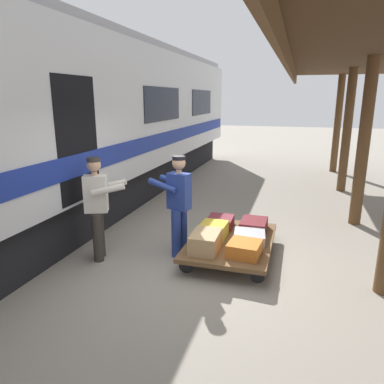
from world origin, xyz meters
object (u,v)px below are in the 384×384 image
at_px(train_car, 2,131).
at_px(suitcase_tan_vintage, 205,242).
at_px(luggage_cart, 231,242).
at_px(suitcase_orange_carryall, 244,249).
at_px(suitcase_maroon_trunk, 254,225).
at_px(suitcase_gray_aluminum, 249,237).
at_px(porter_in_overalls, 178,202).
at_px(suitcase_burgundy_valise, 220,222).
at_px(suitcase_yellow_case, 214,230).
at_px(porter_by_door, 98,205).

distance_m(train_car, suitcase_tan_vintage, 3.98).
bearing_deg(train_car, luggage_cart, -171.71).
bearing_deg(suitcase_orange_carryall, suitcase_maroon_trunk, -90.00).
xyz_separation_m(suitcase_gray_aluminum, porter_in_overalls, (1.18, 0.19, 0.55)).
height_order(luggage_cart, porter_in_overalls, porter_in_overalls).
distance_m(suitcase_burgundy_valise, porter_in_overalls, 1.08).
height_order(suitcase_maroon_trunk, porter_in_overalls, porter_in_overalls).
bearing_deg(luggage_cart, suitcase_yellow_case, 0.00).
relative_size(suitcase_burgundy_valise, suitcase_tan_vintage, 0.81).
bearing_deg(luggage_cart, suitcase_orange_carryall, 118.93).
height_order(suitcase_gray_aluminum, suitcase_orange_carryall, suitcase_orange_carryall).
bearing_deg(suitcase_gray_aluminum, suitcase_maroon_trunk, -90.00).
height_order(porter_in_overalls, porter_by_door, same).
relative_size(suitcase_gray_aluminum, suitcase_burgundy_valise, 1.02).
distance_m(train_car, suitcase_orange_carryall, 4.56).
xyz_separation_m(train_car, suitcase_tan_vintage, (-3.63, -0.02, -1.63)).
xyz_separation_m(suitcase_burgundy_valise, suitcase_maroon_trunk, (-0.61, 0.00, 0.00)).
distance_m(luggage_cart, suitcase_maroon_trunk, 0.65).
relative_size(suitcase_maroon_trunk, suitcase_tan_vintage, 0.96).
bearing_deg(luggage_cart, train_car, 8.29).
bearing_deg(suitcase_gray_aluminum, suitcase_burgundy_valise, -42.13).
height_order(suitcase_maroon_trunk, suitcase_orange_carryall, suitcase_orange_carryall).
bearing_deg(suitcase_maroon_trunk, suitcase_gray_aluminum, 90.00).
bearing_deg(porter_in_overalls, porter_by_door, 24.10).
height_order(train_car, suitcase_gray_aluminum, train_car).
bearing_deg(porter_by_door, suitcase_yellow_case, -157.51).
height_order(suitcase_gray_aluminum, suitcase_tan_vintage, suitcase_tan_vintage).
bearing_deg(suitcase_orange_carryall, porter_by_door, 4.20).
distance_m(suitcase_maroon_trunk, suitcase_orange_carryall, 1.11).
bearing_deg(suitcase_burgundy_valise, train_car, 17.24).
xyz_separation_m(suitcase_gray_aluminum, suitcase_orange_carryall, (0.00, 0.55, 0.02)).
bearing_deg(suitcase_maroon_trunk, luggage_cart, 61.07).
height_order(suitcase_gray_aluminum, suitcase_burgundy_valise, suitcase_burgundy_valise).
xyz_separation_m(train_car, suitcase_gray_aluminum, (-4.24, -0.57, -1.69)).
bearing_deg(suitcase_maroon_trunk, train_car, 14.88).
bearing_deg(train_car, suitcase_gray_aluminum, -172.30).
relative_size(suitcase_orange_carryall, porter_by_door, 0.29).
distance_m(suitcase_gray_aluminum, porter_by_door, 2.54).
bearing_deg(luggage_cart, suitcase_gray_aluminum, 180.00).
bearing_deg(suitcase_tan_vintage, suitcase_gray_aluminum, -137.87).
xyz_separation_m(suitcase_burgundy_valise, porter_in_overalls, (0.57, 0.75, 0.54)).
bearing_deg(suitcase_gray_aluminum, suitcase_orange_carryall, 90.00).
xyz_separation_m(train_car, suitcase_orange_carryall, (-4.24, -0.02, -1.67)).
xyz_separation_m(suitcase_gray_aluminum, porter_by_door, (2.37, 0.73, 0.55)).
height_order(luggage_cart, suitcase_tan_vintage, suitcase_tan_vintage).
height_order(suitcase_yellow_case, porter_in_overalls, porter_in_overalls).
distance_m(train_car, suitcase_maroon_trunk, 4.70).
xyz_separation_m(suitcase_burgundy_valise, porter_by_door, (1.76, 1.28, 0.54)).
relative_size(luggage_cart, porter_in_overalls, 1.18).
bearing_deg(suitcase_orange_carryall, luggage_cart, -61.07).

